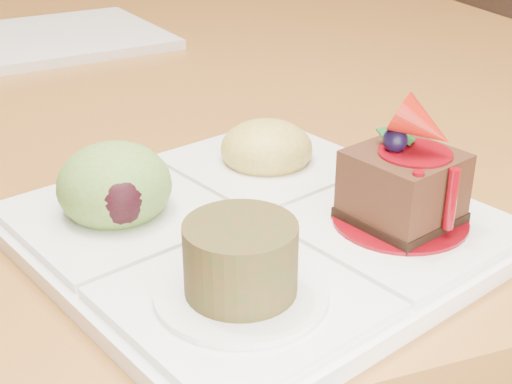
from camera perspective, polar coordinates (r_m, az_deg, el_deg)
name	(u,v)px	position (r m, az deg, el deg)	size (l,w,h in m)	color
ground	(170,379)	(1.52, -6.91, -14.66)	(6.00, 6.00, 0.00)	#543118
dining_table	(147,50)	(1.19, -8.68, 11.14)	(1.00, 1.80, 0.75)	#9B5C28
sampler_plate	(249,210)	(0.46, -0.53, -1.49)	(0.34, 0.34, 0.10)	white
second_plate	(65,37)	(0.99, -15.07, 11.90)	(0.24, 0.24, 0.01)	white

